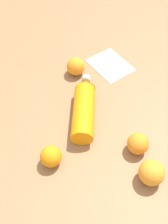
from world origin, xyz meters
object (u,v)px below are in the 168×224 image
object	(u,v)px
orange_0	(152,173)
orange_2	(76,66)
orange_1	(50,156)
orange_3	(138,144)
folded_napkin	(110,65)
water_bottle	(84,107)

from	to	relation	value
orange_0	orange_2	xyz separation A→B (m)	(0.19, 0.48, -0.00)
orange_0	orange_1	xyz separation A→B (m)	(-0.16, 0.27, -0.01)
orange_2	orange_3	distance (m)	0.42
orange_2	folded_napkin	bearing A→B (deg)	-30.49
water_bottle	orange_2	distance (m)	0.21
folded_napkin	water_bottle	bearing A→B (deg)	-161.09
orange_3	orange_1	bearing A→B (deg)	140.95
orange_2	folded_napkin	distance (m)	0.15
orange_0	orange_2	world-z (taller)	orange_0
water_bottle	orange_0	size ratio (longest dim) A/B	3.21
orange_1	orange_2	bearing A→B (deg)	31.93
orange_1	orange_3	bearing A→B (deg)	-39.05
orange_1	water_bottle	bearing A→B (deg)	13.29
orange_1	orange_3	xyz separation A→B (m)	(0.22, -0.18, 0.00)
orange_0	orange_1	bearing A→B (deg)	120.98
orange_3	orange_0	bearing A→B (deg)	-123.10
water_bottle	orange_0	world-z (taller)	orange_0
water_bottle	orange_1	bearing A→B (deg)	154.01
water_bottle	orange_0	distance (m)	0.32
orange_1	folded_napkin	bearing A→B (deg)	16.43
water_bottle	orange_3	bearing A→B (deg)	-128.47
orange_1	folded_napkin	distance (m)	0.50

